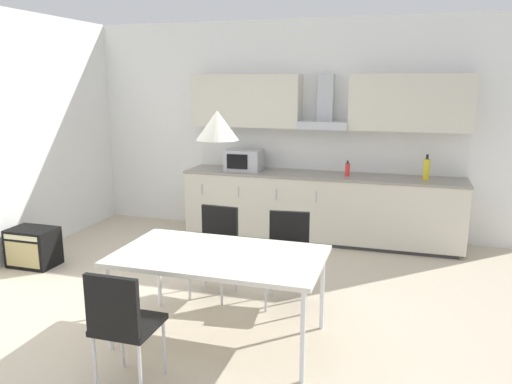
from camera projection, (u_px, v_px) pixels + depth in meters
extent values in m
cube|color=beige|center=(203.00, 314.00, 4.57)|extent=(8.02, 8.35, 0.02)
cube|color=white|center=(280.00, 128.00, 6.90)|extent=(6.42, 0.10, 2.88)
cube|color=#333333|center=(319.00, 238.00, 6.68)|extent=(3.46, 0.59, 0.05)
cube|color=beige|center=(320.00, 206.00, 6.59)|extent=(3.60, 0.64, 0.81)
cube|color=gray|center=(321.00, 175.00, 6.50)|extent=(3.62, 0.66, 0.03)
cube|color=silver|center=(202.00, 189.00, 6.67)|extent=(0.01, 0.01, 0.14)
cube|color=silver|center=(238.00, 192.00, 6.52)|extent=(0.01, 0.01, 0.14)
cube|color=silver|center=(276.00, 194.00, 6.38)|extent=(0.01, 0.01, 0.14)
cube|color=silver|center=(316.00, 197.00, 6.23)|extent=(0.01, 0.01, 0.14)
cube|color=silver|center=(325.00, 150.00, 6.72)|extent=(3.60, 0.02, 0.55)
cube|color=beige|center=(247.00, 101.00, 6.73)|extent=(1.48, 0.34, 0.69)
cube|color=beige|center=(411.00, 103.00, 6.13)|extent=(1.48, 0.34, 0.69)
cube|color=#B7BABF|center=(324.00, 125.00, 6.48)|extent=(0.64, 0.40, 0.10)
cube|color=#B7BABF|center=(326.00, 99.00, 6.51)|extent=(0.20, 0.16, 0.64)
cube|color=#ADADB2|center=(244.00, 160.00, 6.76)|extent=(0.48, 0.34, 0.28)
cube|color=black|center=(237.00, 162.00, 6.61)|extent=(0.29, 0.01, 0.20)
cylinder|color=yellow|center=(426.00, 170.00, 6.08)|extent=(0.08, 0.08, 0.26)
cylinder|color=black|center=(427.00, 157.00, 6.05)|extent=(0.03, 0.03, 0.06)
cylinder|color=red|center=(347.00, 170.00, 6.34)|extent=(0.06, 0.06, 0.16)
cylinder|color=black|center=(348.00, 162.00, 6.32)|extent=(0.03, 0.03, 0.04)
cube|color=silver|center=(219.00, 256.00, 3.95)|extent=(1.65, 0.94, 0.04)
cylinder|color=silver|center=(109.00, 308.00, 3.87)|extent=(0.04, 0.04, 0.70)
cylinder|color=silver|center=(303.00, 337.00, 3.44)|extent=(0.04, 0.04, 0.70)
cylinder|color=silver|center=(159.00, 271.00, 4.63)|extent=(0.04, 0.04, 0.70)
cylinder|color=silver|center=(322.00, 290.00, 4.20)|extent=(0.04, 0.04, 0.70)
cube|color=black|center=(287.00, 260.00, 4.63)|extent=(0.44, 0.44, 0.04)
cube|color=black|center=(289.00, 232.00, 4.75)|extent=(0.38, 0.08, 0.40)
cylinder|color=silver|center=(303.00, 292.00, 4.49)|extent=(0.02, 0.02, 0.43)
cylinder|color=silver|center=(266.00, 290.00, 4.54)|extent=(0.02, 0.02, 0.43)
cylinder|color=silver|center=(306.00, 278.00, 4.81)|extent=(0.02, 0.02, 0.43)
cylinder|color=silver|center=(271.00, 276.00, 4.87)|extent=(0.02, 0.02, 0.43)
cube|color=black|center=(129.00, 325.00, 3.40)|extent=(0.40, 0.40, 0.04)
cube|color=black|center=(112.00, 306.00, 3.18)|extent=(0.38, 0.04, 0.40)
cylinder|color=silver|center=(122.00, 340.00, 3.66)|extent=(0.02, 0.02, 0.43)
cylinder|color=silver|center=(164.00, 347.00, 3.56)|extent=(0.02, 0.02, 0.43)
cylinder|color=silver|center=(95.00, 365.00, 3.34)|extent=(0.02, 0.02, 0.43)
cylinder|color=silver|center=(140.00, 373.00, 3.24)|extent=(0.02, 0.02, 0.43)
cube|color=black|center=(212.00, 252.00, 4.84)|extent=(0.43, 0.43, 0.04)
cube|color=black|center=(220.00, 226.00, 4.95)|extent=(0.38, 0.07, 0.40)
cylinder|color=silver|center=(222.00, 284.00, 4.67)|extent=(0.02, 0.02, 0.43)
cylinder|color=silver|center=(189.00, 279.00, 4.79)|extent=(0.02, 0.02, 0.43)
cylinder|color=silver|center=(236.00, 271.00, 4.98)|extent=(0.02, 0.02, 0.43)
cylinder|color=silver|center=(205.00, 267.00, 5.10)|extent=(0.02, 0.02, 0.43)
cube|color=black|center=(33.00, 247.00, 5.70)|extent=(0.52, 0.36, 0.44)
cube|color=tan|center=(22.00, 255.00, 5.53)|extent=(0.44, 0.01, 0.29)
cube|color=beige|center=(20.00, 238.00, 5.49)|extent=(0.44, 0.01, 0.05)
cone|color=silver|center=(217.00, 125.00, 3.73)|extent=(0.32, 0.32, 0.22)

